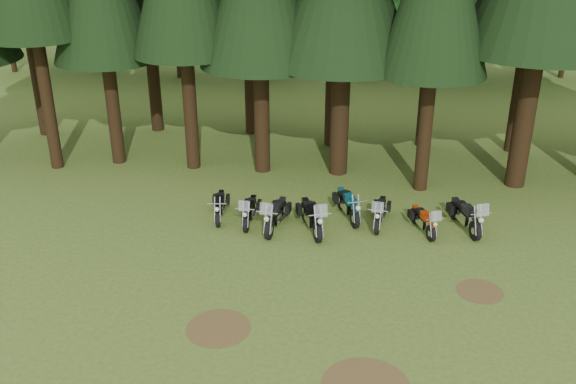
# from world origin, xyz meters

# --- Properties ---
(ground) EXTENTS (120.00, 120.00, 0.00)m
(ground) POSITION_xyz_m (0.00, 0.00, 0.00)
(ground) COLOR #3E5720
(ground) RESTS_ON ground
(decid_2) EXTENTS (6.72, 6.53, 8.40)m
(decid_2) POSITION_xyz_m (-10.43, 24.78, 4.95)
(decid_2) COLOR black
(decid_2) RESTS_ON ground
(decid_3) EXTENTS (6.12, 5.95, 7.65)m
(decid_3) POSITION_xyz_m (-4.71, 25.13, 4.51)
(decid_3) COLOR black
(decid_3) RESTS_ON ground
(decid_4) EXTENTS (5.93, 5.76, 7.41)m
(decid_4) POSITION_xyz_m (1.58, 26.32, 4.37)
(decid_4) COLOR black
(decid_4) RESTS_ON ground
(dirt_patch_0) EXTENTS (1.80, 1.80, 0.01)m
(dirt_patch_0) POSITION_xyz_m (-3.00, -2.00, 0.01)
(dirt_patch_0) COLOR #4C3D1E
(dirt_patch_0) RESTS_ON ground
(dirt_patch_1) EXTENTS (1.40, 1.40, 0.01)m
(dirt_patch_1) POSITION_xyz_m (4.50, 0.50, 0.01)
(dirt_patch_1) COLOR #4C3D1E
(dirt_patch_1) RESTS_ON ground
(motorcycle_0) EXTENTS (0.38, 2.12, 0.86)m
(motorcycle_0) POSITION_xyz_m (-4.20, 4.72, 0.44)
(motorcycle_0) COLOR black
(motorcycle_0) RESTS_ON ground
(motorcycle_1) EXTENTS (0.40, 2.13, 1.34)m
(motorcycle_1) POSITION_xyz_m (-3.04, 4.38, 0.45)
(motorcycle_1) COLOR black
(motorcycle_1) RESTS_ON ground
(motorcycle_2) EXTENTS (0.72, 2.40, 1.51)m
(motorcycle_2) POSITION_xyz_m (-2.05, 4.02, 0.50)
(motorcycle_2) COLOR black
(motorcycle_2) RESTS_ON ground
(motorcycle_3) EXTENTS (1.06, 2.46, 1.57)m
(motorcycle_3) POSITION_xyz_m (-0.78, 3.95, 0.53)
(motorcycle_3) COLOR black
(motorcycle_3) RESTS_ON ground
(motorcycle_4) EXTENTS (0.87, 2.29, 0.96)m
(motorcycle_4) POSITION_xyz_m (0.50, 5.13, 0.49)
(motorcycle_4) COLOR black
(motorcycle_4) RESTS_ON ground
(motorcycle_5) EXTENTS (0.61, 2.19, 1.38)m
(motorcycle_5) POSITION_xyz_m (1.66, 4.64, 0.46)
(motorcycle_5) COLOR black
(motorcycle_5) RESTS_ON ground
(motorcycle_6) EXTENTS (0.85, 2.00, 1.27)m
(motorcycle_6) POSITION_xyz_m (3.16, 4.21, 0.43)
(motorcycle_6) COLOR black
(motorcycle_6) RESTS_ON ground
(motorcycle_7) EXTENTS (0.95, 2.39, 1.52)m
(motorcycle_7) POSITION_xyz_m (4.66, 4.56, 0.51)
(motorcycle_7) COLOR black
(motorcycle_7) RESTS_ON ground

